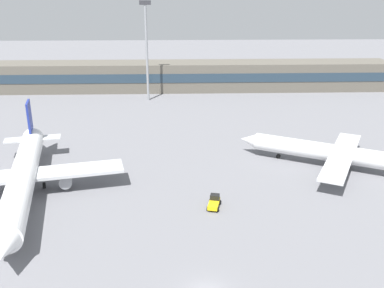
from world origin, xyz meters
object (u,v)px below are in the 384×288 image
object	(u,v)px
airplane_near	(23,177)
airplane_mid	(336,154)
baggage_tug_yellow	(214,202)
floodlight_tower_west	(147,45)

from	to	relation	value
airplane_near	airplane_mid	distance (m)	55.03
airplane_near	baggage_tug_yellow	distance (m)	30.74
airplane_mid	floodlight_tower_west	distance (m)	66.20
airplane_mid	floodlight_tower_west	bearing A→B (deg)	125.89
airplane_near	baggage_tug_yellow	world-z (taller)	airplane_near
airplane_near	baggage_tug_yellow	xyz separation A→B (m)	(30.29, -4.46, -2.67)
airplane_near	baggage_tug_yellow	size ratio (longest dim) A/B	11.84
airplane_mid	baggage_tug_yellow	distance (m)	27.94
airplane_mid	floodlight_tower_west	xyz separation A→B (m)	(-38.00, 52.51, 13.44)
baggage_tug_yellow	floodlight_tower_west	bearing A→B (deg)	101.95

